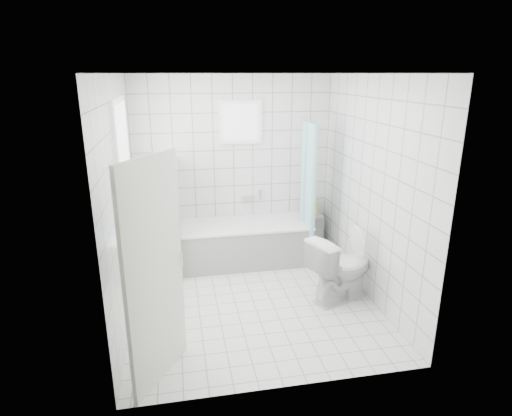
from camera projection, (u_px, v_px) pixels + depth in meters
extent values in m
plane|color=white|center=(253.00, 301.00, 5.11)|extent=(3.00, 3.00, 0.00)
plane|color=white|center=(252.00, 73.00, 4.33)|extent=(3.00, 3.00, 0.00)
cube|color=white|center=(234.00, 168.00, 6.12)|extent=(2.80, 0.02, 2.60)
cube|color=white|center=(288.00, 249.00, 3.32)|extent=(2.80, 0.02, 2.60)
cube|color=white|center=(121.00, 203.00, 4.47)|extent=(0.02, 3.00, 2.60)
cube|color=white|center=(371.00, 190.00, 4.97)|extent=(0.02, 3.00, 2.60)
cube|color=white|center=(126.00, 169.00, 4.67)|extent=(0.01, 0.90, 1.40)
cube|color=white|center=(241.00, 122.00, 5.90)|extent=(0.50, 0.01, 0.50)
cube|color=white|center=(136.00, 232.00, 4.90)|extent=(0.18, 1.02, 0.08)
cube|color=silver|center=(155.00, 274.00, 3.56)|extent=(0.45, 0.70, 2.00)
cube|color=white|center=(245.00, 244.00, 6.10)|extent=(1.80, 0.75, 0.55)
cube|color=white|center=(245.00, 225.00, 6.01)|extent=(1.82, 0.77, 0.03)
cube|color=white|center=(174.00, 217.00, 5.73)|extent=(0.15, 0.85, 1.50)
cube|color=white|center=(309.00, 233.00, 6.52)|extent=(0.40, 0.24, 0.55)
imported|color=white|center=(341.00, 268.00, 5.04)|extent=(0.90, 0.71, 0.81)
cylinder|color=silver|center=(307.00, 120.00, 5.71)|extent=(0.02, 0.80, 0.02)
cube|color=silver|center=(248.00, 198.00, 6.26)|extent=(0.18, 0.06, 0.06)
imported|color=white|center=(136.00, 213.00, 4.98)|extent=(0.12, 0.12, 0.29)
imported|color=#32BEE5|center=(135.00, 226.00, 4.70)|extent=(0.10, 0.10, 0.18)
imported|color=#C261B2|center=(137.00, 213.00, 5.10)|extent=(0.13, 0.13, 0.21)
cylinder|color=#F8FF1A|center=(315.00, 210.00, 6.35)|extent=(0.06, 0.06, 0.23)
cylinder|color=green|center=(310.00, 210.00, 6.32)|extent=(0.06, 0.06, 0.23)
cylinder|color=#C53F17|center=(305.00, 208.00, 6.42)|extent=(0.06, 0.06, 0.23)
cylinder|color=#1B2ADB|center=(312.00, 206.00, 6.42)|extent=(0.06, 0.06, 0.28)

